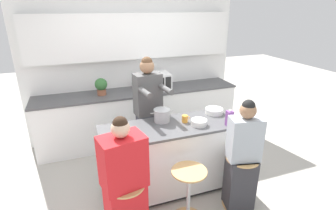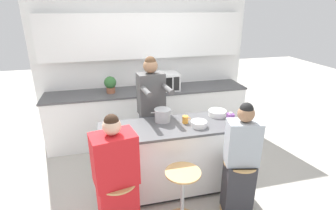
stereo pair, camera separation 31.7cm
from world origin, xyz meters
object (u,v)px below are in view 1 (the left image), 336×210
at_px(bar_stool_rightmost, 240,179).
at_px(fruit_bowl, 199,122).
at_px(person_seated_near, 242,161).
at_px(microwave, 154,82).
at_px(coffee_cup_near, 185,119).
at_px(person_wrapped_blanket, 125,186).
at_px(bar_stool_center, 188,193).
at_px(juice_carton, 229,118).
at_px(kitchen_island, 170,158).
at_px(cooking_pot, 162,115).
at_px(person_cooking, 149,117).
at_px(banana_bunch, 115,136).
at_px(potted_plant, 101,86).
at_px(bar_stool_leftmost, 127,208).

xyz_separation_m(bar_stool_rightmost, fruit_bowl, (-0.34, 0.48, 0.59)).
distance_m(person_seated_near, microwave, 2.14).
distance_m(bar_stool_rightmost, coffee_cup_near, 0.98).
height_order(person_seated_near, microwave, person_seated_near).
bearing_deg(person_wrapped_blanket, bar_stool_center, -12.18).
bearing_deg(bar_stool_center, juice_carton, 27.24).
bearing_deg(juice_carton, microwave, 104.11).
bearing_deg(person_seated_near, juice_carton, 100.78).
height_order(kitchen_island, cooking_pot, cooking_pot).
xyz_separation_m(person_cooking, person_wrapped_blanket, (-0.57, -1.11, -0.19)).
bearing_deg(juice_carton, kitchen_island, 160.44).
bearing_deg(juice_carton, bar_stool_rightmost, -89.80).
height_order(person_cooking, fruit_bowl, person_cooking).
bearing_deg(kitchen_island, microwave, 80.20).
bearing_deg(cooking_pot, kitchen_island, -73.09).
distance_m(person_cooking, juice_carton, 1.12).
height_order(banana_bunch, potted_plant, potted_plant).
relative_size(bar_stool_rightmost, person_cooking, 0.40).
height_order(microwave, potted_plant, microwave).
bearing_deg(bar_stool_rightmost, fruit_bowl, 125.42).
relative_size(kitchen_island, cooking_pot, 5.71).
xyz_separation_m(bar_stool_center, coffee_cup_near, (0.22, 0.63, 0.60)).
relative_size(person_cooking, fruit_bowl, 8.59).
distance_m(coffee_cup_near, potted_plant, 1.70).
distance_m(person_cooking, coffee_cup_near, 0.60).
distance_m(bar_stool_rightmost, microwave, 2.21).
bearing_deg(banana_bunch, cooking_pot, 20.69).
xyz_separation_m(fruit_bowl, juice_carton, (0.34, -0.14, 0.06)).
height_order(person_cooking, person_wrapped_blanket, person_cooking).
bearing_deg(banana_bunch, potted_plant, 88.38).
height_order(kitchen_island, coffee_cup_near, coffee_cup_near).
bearing_deg(fruit_bowl, person_seated_near, -56.33).
relative_size(fruit_bowl, potted_plant, 0.70).
height_order(bar_stool_leftmost, person_cooking, person_cooking).
bearing_deg(kitchen_island, juice_carton, -19.56).
bearing_deg(coffee_cup_near, cooking_pot, 155.22).
bearing_deg(juice_carton, fruit_bowl, 157.36).
bearing_deg(potted_plant, bar_stool_rightmost, -57.56).
xyz_separation_m(bar_stool_leftmost, coffee_cup_near, (0.90, 0.62, 0.60)).
xyz_separation_m(bar_stool_leftmost, person_cooking, (0.56, 1.11, 0.48)).
bearing_deg(cooking_pot, bar_stool_rightmost, -45.12).
bearing_deg(banana_bunch, bar_stool_rightmost, -19.93).
bearing_deg(juice_carton, cooking_pot, 151.33).
distance_m(bar_stool_leftmost, bar_stool_center, 0.68).
height_order(fruit_bowl, microwave, microwave).
distance_m(kitchen_island, juice_carton, 0.91).
bearing_deg(cooking_pot, banana_bunch, -159.31).
height_order(person_seated_near, banana_bunch, person_seated_near).
distance_m(coffee_cup_near, juice_carton, 0.55).
relative_size(kitchen_island, person_wrapped_blanket, 1.22).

